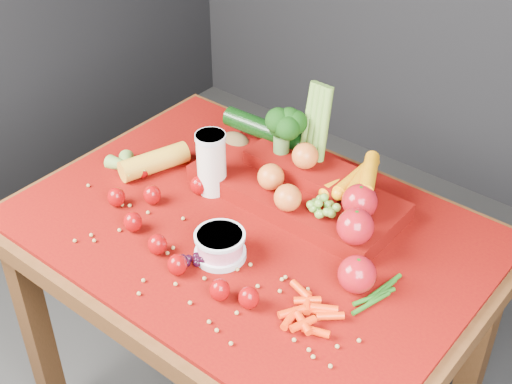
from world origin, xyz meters
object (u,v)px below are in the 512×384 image
Objects in this scene: table at (251,261)px; yogurt_bowl at (220,245)px; milk_glass at (211,161)px; produce_mound at (306,183)px.

yogurt_bowl reaches higher than table.
yogurt_bowl is (0.01, -0.12, 0.14)m from table.
milk_glass reaches higher than yogurt_bowl.
milk_glass is at bearing -153.71° from produce_mound.
produce_mound is (0.03, 0.28, 0.02)m from yogurt_bowl.
table is 0.19m from yogurt_bowl.
milk_glass is 1.41× the size of yogurt_bowl.
produce_mound is at bearing 26.29° from milk_glass.
produce_mound is (0.05, 0.15, 0.17)m from table.
produce_mound is at bearing 73.65° from table.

